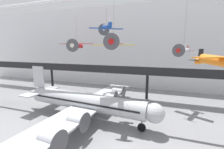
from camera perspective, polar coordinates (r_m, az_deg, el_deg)
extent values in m
cube|color=white|center=(50.83, 15.11, 10.15)|extent=(140.00, 3.00, 27.31)
cube|color=black|center=(38.35, 13.27, 0.77)|extent=(110.00, 3.20, 0.90)
cube|color=black|center=(36.69, 13.08, 1.95)|extent=(110.00, 0.12, 1.10)
cylinder|color=black|center=(52.38, -21.83, -1.54)|extent=(0.70, 0.70, 6.78)
cylinder|color=black|center=(40.06, 13.20, -4.45)|extent=(0.70, 0.70, 6.78)
cylinder|color=#B7BABF|center=(28.65, -10.35, -10.05)|extent=(23.24, 5.04, 3.15)
sphere|color=#B7BABF|center=(24.37, 15.91, -13.95)|extent=(3.09, 3.09, 3.09)
cone|color=#B7BABF|center=(37.02, -27.08, -6.02)|extent=(4.32, 3.23, 2.90)
cube|color=black|center=(28.54, -10.37, -9.46)|extent=(21.64, 4.97, 0.28)
cube|color=#B7BABF|center=(35.89, -1.16, -6.95)|extent=(6.56, 15.14, 0.28)
cube|color=#B7BABF|center=(22.22, -22.16, -18.81)|extent=(6.56, 15.14, 0.28)
cylinder|color=#B7BABF|center=(32.43, -1.00, -8.72)|extent=(2.80, 1.73, 1.51)
cylinder|color=#4C4C51|center=(31.87, 1.44, -9.06)|extent=(0.30, 2.87, 2.88)
cylinder|color=#B7BABF|center=(36.83, 2.29, -6.44)|extent=(2.80, 1.73, 1.51)
cylinder|color=#4C4C51|center=(36.34, 4.47, -6.69)|extent=(0.30, 2.87, 2.88)
cylinder|color=#B7BABF|center=(23.35, -13.33, -16.72)|extent=(2.80, 1.73, 1.51)
cylinder|color=#4C4C51|center=(22.57, -10.19, -17.58)|extent=(0.30, 2.87, 2.88)
cylinder|color=#B7BABF|center=(20.13, -22.60, -21.90)|extent=(2.80, 1.73, 1.51)
cylinder|color=#4C4C51|center=(19.21, -19.28, -23.33)|extent=(0.30, 2.87, 2.88)
cube|color=#B7BABF|center=(35.31, -26.23, -0.77)|extent=(2.96, 0.44, 4.42)
cube|color=#B7BABF|center=(35.74, -25.52, -5.79)|extent=(3.61, 8.42, 0.20)
cylinder|color=#4C4C51|center=(25.58, 11.26, -17.98)|extent=(0.20, 0.20, 1.21)
cylinder|color=black|center=(25.87, 11.21, -19.17)|extent=(1.33, 0.49, 1.30)
cylinder|color=#4C4C51|center=(31.27, -7.16, -12.51)|extent=(0.20, 0.20, 1.21)
cylinder|color=black|center=(31.51, -7.13, -13.53)|extent=(1.33, 0.49, 1.30)
cylinder|color=#4C4C51|center=(27.46, -12.78, -16.00)|extent=(0.20, 0.20, 1.21)
cylinder|color=black|center=(27.73, -12.73, -17.13)|extent=(1.33, 0.49, 1.30)
cylinder|color=silver|center=(33.94, 25.52, 8.11)|extent=(2.83, 4.57, 1.15)
cone|color=red|center=(31.68, 24.10, 8.35)|extent=(1.10, 1.05, 0.85)
cylinder|color=#4C4C51|center=(31.52, 23.99, 8.37)|extent=(2.24, 1.09, 2.46)
cone|color=silver|center=(36.05, 26.69, 7.91)|extent=(1.27, 1.49, 0.86)
cube|color=silver|center=(33.68, 25.33, 7.63)|extent=(6.73, 3.97, 0.10)
cube|color=red|center=(36.31, 26.91, 8.96)|extent=(0.29, 0.53, 1.14)
cube|color=red|center=(36.32, 26.84, 8.07)|extent=(2.47, 1.56, 0.06)
cylinder|color=slate|center=(34.22, 26.16, 16.34)|extent=(0.04, 0.04, 8.87)
cylinder|color=yellow|center=(25.69, 0.72, 11.83)|extent=(1.78, 4.85, 1.26)
cone|color=red|center=(23.26, -0.19, 12.40)|extent=(1.00, 0.92, 0.88)
cylinder|color=#4C4C51|center=(23.09, -0.26, 12.45)|extent=(2.51, 0.48, 2.54)
cone|color=yellow|center=(27.96, 1.42, 11.39)|extent=(1.04, 1.43, 0.90)
cube|color=yellow|center=(25.40, 0.62, 11.19)|extent=(7.21, 2.36, 0.10)
cube|color=red|center=(28.27, 1.51, 12.84)|extent=(0.16, 0.58, 1.17)
cube|color=red|center=(28.24, 1.50, 11.66)|extent=(2.60, 1.00, 0.06)
cylinder|color=slate|center=(26.18, 0.74, 21.21)|extent=(0.04, 0.04, 7.57)
cylinder|color=red|center=(43.75, -13.15, 10.51)|extent=(2.60, 6.37, 1.49)
cone|color=silver|center=(40.70, -14.72, 10.67)|extent=(1.35, 1.25, 1.16)
cylinder|color=#4C4C51|center=(40.49, -14.84, 10.68)|extent=(3.27, 0.76, 3.34)
cone|color=red|center=(46.61, -11.88, 10.38)|extent=(1.43, 1.89, 1.15)
cube|color=red|center=(43.41, -13.36, 11.32)|extent=(9.48, 3.49, 0.10)
cube|color=silver|center=(46.98, -11.77, 11.45)|extent=(0.22, 0.75, 1.54)
cube|color=silver|center=(46.97, -11.74, 10.51)|extent=(3.43, 1.46, 0.06)
cylinder|color=slate|center=(44.04, -13.39, 16.30)|extent=(0.04, 0.04, 7.61)
cylinder|color=#1E4CAD|center=(35.28, -2.07, 17.68)|extent=(3.85, 4.96, 1.54)
cone|color=white|center=(37.88, -3.05, 16.76)|extent=(1.28, 1.26, 0.97)
cylinder|color=#4C4C51|center=(38.06, -3.11, 16.70)|extent=(2.34, 1.61, 2.80)
cone|color=#1E4CAD|center=(32.88, -1.01, 18.66)|extent=(1.58, 1.73, 1.04)
cube|color=#1E4CAD|center=(35.54, -2.19, 17.10)|extent=(7.20, 5.46, 0.10)
cube|color=white|center=(32.64, -0.87, 19.47)|extent=(0.41, 0.56, 1.29)
cube|color=white|center=(32.54, -0.87, 18.35)|extent=(2.67, 2.10, 0.06)
cylinder|color=slate|center=(35.68, -2.10, 21.50)|extent=(0.04, 0.04, 3.73)
cylinder|color=orange|center=(19.82, 36.94, 3.87)|extent=(4.18, 5.10, 1.52)
cone|color=orange|center=(21.48, 31.17, 4.23)|extent=(1.68, 1.80, 1.06)
cube|color=black|center=(21.66, 30.72, 6.61)|extent=(0.44, 0.57, 1.35)
cube|color=black|center=(21.69, 30.57, 4.83)|extent=(2.75, 2.28, 0.06)
sphere|color=#B2B5BA|center=(20.79, 12.75, -25.99)|extent=(0.10, 0.10, 0.10)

